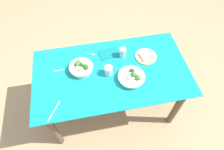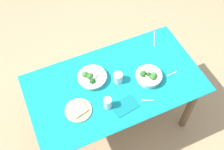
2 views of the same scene
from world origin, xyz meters
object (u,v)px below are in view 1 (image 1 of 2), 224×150
object	(u,v)px
napkin_folded_upper	(109,53)
fork_by_far_bowl	(91,54)
broccoli_bowl_far	(81,68)
table_knife_left	(54,111)
fork_by_near_bowl	(59,70)
broccoli_bowl_near	(132,77)
water_glass_side	(109,71)
water_glass_center	(123,52)
bread_side_plate	(146,56)

from	to	relation	value
napkin_folded_upper	fork_by_far_bowl	bearing A→B (deg)	171.97
broccoli_bowl_far	table_knife_left	bearing A→B (deg)	-125.27
broccoli_bowl_far	table_knife_left	world-z (taller)	broccoli_bowl_far
fork_by_near_bowl	napkin_folded_upper	bearing A→B (deg)	-171.50
napkin_folded_upper	broccoli_bowl_near	bearing A→B (deg)	-67.07
broccoli_bowl_far	napkin_folded_upper	bearing A→B (deg)	27.58
water_glass_side	fork_by_far_bowl	xyz separation A→B (m)	(-0.14, 0.27, -0.04)
fork_by_far_bowl	table_knife_left	world-z (taller)	same
water_glass_center	broccoli_bowl_far	bearing A→B (deg)	-166.71
broccoli_bowl_near	water_glass_center	world-z (taller)	water_glass_center
fork_by_far_bowl	table_knife_left	xyz separation A→B (m)	(-0.38, -0.56, -0.00)
fork_by_near_bowl	table_knife_left	distance (m)	0.42
table_knife_left	water_glass_center	bearing A→B (deg)	-24.01
broccoli_bowl_far	table_knife_left	size ratio (longest dim) A/B	1.12
fork_by_near_bowl	table_knife_left	size ratio (longest dim) A/B	0.50
broccoli_bowl_far	fork_by_near_bowl	size ratio (longest dim) A/B	2.25
water_glass_side	napkin_folded_upper	xyz separation A→B (m)	(0.05, 0.24, -0.04)
water_glass_center	fork_by_near_bowl	size ratio (longest dim) A/B	1.02
fork_by_far_bowl	napkin_folded_upper	xyz separation A→B (m)	(0.19, -0.03, 0.00)
water_glass_center	napkin_folded_upper	size ratio (longest dim) A/B	0.51
broccoli_bowl_far	napkin_folded_upper	world-z (taller)	broccoli_bowl_far
broccoli_bowl_far	broccoli_bowl_near	size ratio (longest dim) A/B	0.91
fork_by_near_bowl	fork_by_far_bowl	bearing A→B (deg)	-160.52
broccoli_bowl_far	bread_side_plate	distance (m)	0.65
broccoli_bowl_near	fork_by_far_bowl	bearing A→B (deg)	131.81
water_glass_center	water_glass_side	distance (m)	0.26
fork_by_near_bowl	napkin_folded_upper	xyz separation A→B (m)	(0.51, 0.12, 0.00)
broccoli_bowl_near	water_glass_center	distance (m)	0.29
broccoli_bowl_near	water_glass_center	xyz separation A→B (m)	(-0.02, 0.29, 0.02)
bread_side_plate	fork_by_near_bowl	distance (m)	0.87
bread_side_plate	table_knife_left	bearing A→B (deg)	-155.36
water_glass_side	broccoli_bowl_near	bearing A→B (deg)	-27.41
bread_side_plate	fork_by_near_bowl	size ratio (longest dim) A/B	2.15
broccoli_bowl_near	napkin_folded_upper	distance (m)	0.38
water_glass_side	table_knife_left	size ratio (longest dim) A/B	0.46
water_glass_center	fork_by_far_bowl	world-z (taller)	water_glass_center
water_glass_center	table_knife_left	xyz separation A→B (m)	(-0.69, -0.48, -0.05)
broccoli_bowl_far	napkin_folded_upper	size ratio (longest dim) A/B	1.13
water_glass_center	fork_by_far_bowl	bearing A→B (deg)	165.46
fork_by_near_bowl	napkin_folded_upper	distance (m)	0.53
broccoli_bowl_near	water_glass_side	distance (m)	0.22
water_glass_center	bread_side_plate	bearing A→B (deg)	-14.65
broccoli_bowl_far	water_glass_center	world-z (taller)	water_glass_center
fork_by_far_bowl	fork_by_near_bowl	distance (m)	0.36
fork_by_near_bowl	table_knife_left	xyz separation A→B (m)	(-0.05, -0.42, -0.00)
broccoli_bowl_far	water_glass_side	bearing A→B (deg)	-20.01
water_glass_side	fork_by_near_bowl	xyz separation A→B (m)	(-0.46, 0.12, -0.04)
fork_by_near_bowl	water_glass_side	bearing A→B (deg)	160.31
broccoli_bowl_far	water_glass_center	size ratio (longest dim) A/B	2.21
broccoli_bowl_far	broccoli_bowl_near	bearing A→B (deg)	-23.42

